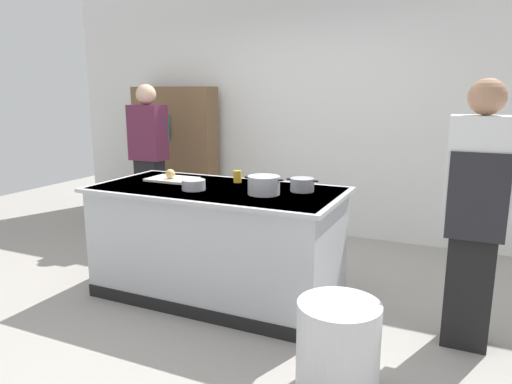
{
  "coord_description": "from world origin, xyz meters",
  "views": [
    {
      "loc": [
        1.78,
        -3.15,
        1.64
      ],
      "look_at": [
        0.25,
        0.2,
        0.85
      ],
      "focal_mm": 32.94,
      "sensor_mm": 36.0,
      "label": 1
    }
  ],
  "objects": [
    {
      "name": "ground_plane",
      "position": [
        0.0,
        0.0,
        0.0
      ],
      "size": [
        10.0,
        10.0,
        0.0
      ],
      "primitive_type": "plane",
      "color": "#9E9991"
    },
    {
      "name": "back_wall",
      "position": [
        0.0,
        2.1,
        1.5
      ],
      "size": [
        6.4,
        0.12,
        3.0
      ],
      "primitive_type": "cube",
      "color": "white",
      "rests_on": "ground_plane"
    },
    {
      "name": "counter_island",
      "position": [
        0.0,
        -0.0,
        0.47
      ],
      "size": [
        1.98,
        0.98,
        0.9
      ],
      "color": "#B7BABF",
      "rests_on": "ground_plane"
    },
    {
      "name": "cutting_board",
      "position": [
        -0.5,
        0.12,
        0.91
      ],
      "size": [
        0.4,
        0.28,
        0.02
      ],
      "primitive_type": "cube",
      "color": "silver",
      "rests_on": "counter_island"
    },
    {
      "name": "onion",
      "position": [
        -0.5,
        0.09,
        0.96
      ],
      "size": [
        0.08,
        0.08,
        0.08
      ],
      "primitive_type": "sphere",
      "color": "tan",
      "rests_on": "cutting_board"
    },
    {
      "name": "stock_pot",
      "position": [
        0.43,
        -0.06,
        0.97
      ],
      "size": [
        0.3,
        0.24,
        0.14
      ],
      "color": "#B7BABF",
      "rests_on": "counter_island"
    },
    {
      "name": "sauce_pan",
      "position": [
        0.65,
        0.16,
        0.95
      ],
      "size": [
        0.25,
        0.18,
        0.1
      ],
      "color": "#99999E",
      "rests_on": "counter_island"
    },
    {
      "name": "mixing_bowl",
      "position": [
        -0.12,
        -0.14,
        0.94
      ],
      "size": [
        0.18,
        0.18,
        0.08
      ],
      "primitive_type": "cylinder",
      "color": "#B7BABF",
      "rests_on": "counter_island"
    },
    {
      "name": "juice_cup",
      "position": [
        0.05,
        0.27,
        0.95
      ],
      "size": [
        0.07,
        0.07,
        0.1
      ],
      "primitive_type": "cylinder",
      "color": "yellow",
      "rests_on": "counter_island"
    },
    {
      "name": "trash_bin",
      "position": [
        1.22,
        -0.84,
        0.26
      ],
      "size": [
        0.46,
        0.46,
        0.53
      ],
      "primitive_type": "cylinder",
      "color": "silver",
      "rests_on": "ground_plane"
    },
    {
      "name": "person_chef",
      "position": [
        1.85,
        -0.0,
        0.91
      ],
      "size": [
        0.38,
        0.25,
        1.72
      ],
      "rotation": [
        0.0,
        0.0,
        1.57
      ],
      "color": "black",
      "rests_on": "ground_plane"
    },
    {
      "name": "person_guest",
      "position": [
        -1.45,
        1.06,
        0.91
      ],
      "size": [
        0.38,
        0.24,
        1.72
      ],
      "rotation": [
        0.0,
        0.0,
        -1.45
      ],
      "color": "black",
      "rests_on": "ground_plane"
    },
    {
      "name": "bookshelf",
      "position": [
        -1.6,
        1.8,
        0.85
      ],
      "size": [
        1.1,
        0.31,
        1.7
      ],
      "color": "brown",
      "rests_on": "ground_plane"
    }
  ]
}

